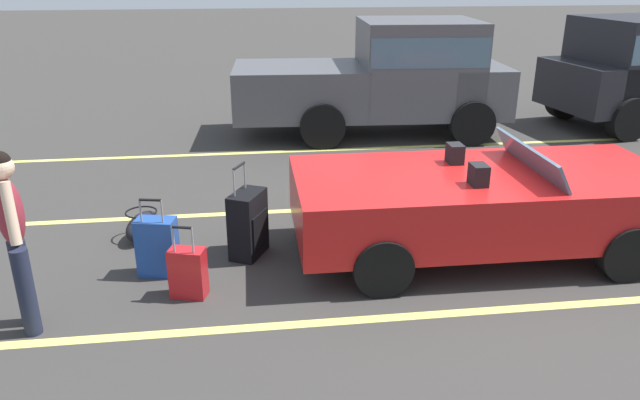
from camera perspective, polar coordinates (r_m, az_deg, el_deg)
The scene contains 11 objects.
ground_plane at distance 7.14m, azimuth 14.43°, elevation -4.64°, with size 80.00×80.00×0.00m, color #383533.
lot_line_near at distance 6.14m, azimuth 18.62°, elevation -9.66°, with size 18.00×0.12×0.01m, color #EAE066.
lot_line_mid at distance 8.38m, azimuth 10.91°, elevation -0.36°, with size 18.00×0.12×0.01m, color #EAE066.
lot_line_far at distance 10.84m, azimuth 6.59°, elevation 4.90°, with size 18.00×0.12×0.01m, color #EAE066.
convertible_car at distance 6.99m, azimuth 16.47°, elevation -0.17°, with size 4.16×1.87×1.24m.
suitcase_large_black at distance 6.72m, azimuth -6.76°, elevation -2.27°, with size 0.46×0.55×1.05m.
suitcase_medium_bright at distance 6.52m, azimuth -15.06°, elevation -4.27°, with size 0.44×0.32×0.87m.
suitcase_small_carryon at distance 6.05m, azimuth -12.32°, elevation -6.70°, with size 0.38×0.28×0.77m.
duffel_bag at distance 7.47m, azimuth -16.36°, elevation -2.32°, with size 0.47×0.70×0.34m.
traveler_person at distance 5.73m, azimuth -26.87°, elevation -2.81°, with size 0.33×0.59×1.65m.
parked_pickup_truck_near at distance 11.58m, azimuth 6.76°, elevation 11.59°, with size 5.10×2.28×2.10m.
Camera 1 is at (-2.56, -5.93, 3.06)m, focal length 33.97 mm.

